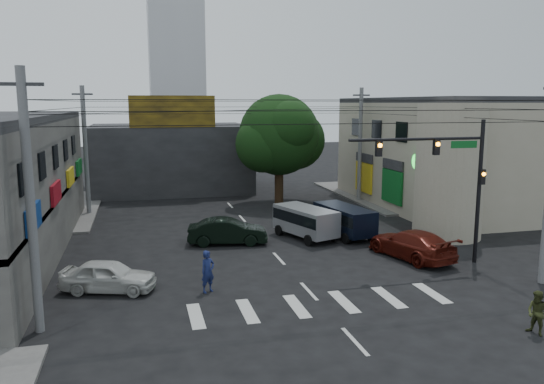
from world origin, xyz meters
name	(u,v)px	position (x,y,z in m)	size (l,w,h in m)	color
ground	(290,270)	(0.00, 0.00, 0.00)	(160.00, 160.00, 0.00)	black
sidewalk_far_right	(428,193)	(18.00, 18.00, 0.07)	(16.00, 16.00, 0.15)	#514F4C
building_right	(464,154)	(18.00, 13.00, 4.00)	(14.00, 18.00, 8.00)	gray
corner_column	(449,171)	(11.00, 4.00, 4.00)	(4.00, 4.00, 8.00)	gray
building_far	(171,158)	(-4.00, 26.00, 3.00)	(14.00, 10.00, 6.00)	#232326
billboard	(173,111)	(-4.00, 21.10, 7.30)	(7.00, 0.30, 2.60)	olive
tower_distant	(175,18)	(0.00, 70.00, 22.00)	(9.00, 9.00, 44.00)	silver
street_tree	(279,135)	(4.00, 17.00, 5.47)	(6.40, 6.40, 8.70)	black
traffic_gantry	(450,169)	(7.82, -1.00, 4.83)	(7.10, 0.35, 7.20)	black
utility_pole_near_left	(30,204)	(-10.50, -4.50, 4.60)	(0.32, 0.32, 9.20)	#59595B
utility_pole_far_left	(86,151)	(-10.50, 16.00, 4.60)	(0.32, 0.32, 9.20)	#59595B
utility_pole_far_right	(360,146)	(10.50, 16.00, 4.60)	(0.32, 0.32, 9.20)	#59595B
dark_sedan	(228,231)	(-2.09, 5.54, 0.74)	(4.69, 2.31, 1.48)	black
white_compact	(109,276)	(-8.32, -0.87, 0.68)	(4.32, 2.76, 1.37)	silver
maroon_sedan	(411,244)	(6.70, 0.43, 0.75)	(3.30, 5.53, 1.50)	#4D120B
silver_minivan	(306,223)	(2.62, 5.68, 0.93)	(3.16, 4.66, 1.85)	gray
navy_van	(344,222)	(5.03, 5.57, 0.91)	(2.56, 4.81, 1.83)	black
traffic_officer	(208,271)	(-4.20, -2.00, 0.91)	(0.79, 0.71, 1.82)	#151E4C
pedestrian_olive	(538,313)	(6.36, -9.04, 0.79)	(0.82, 0.92, 1.58)	#33391A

